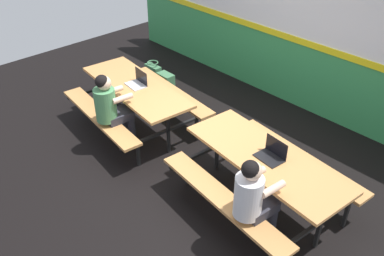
{
  "coord_description": "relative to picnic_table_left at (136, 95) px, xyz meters",
  "views": [
    {
      "loc": [
        3.43,
        -3.27,
        3.69
      ],
      "look_at": [
        0.0,
        -0.07,
        0.55
      ],
      "focal_mm": 38.91,
      "sensor_mm": 36.0,
      "label": 1
    }
  ],
  "objects": [
    {
      "name": "ground_plane",
      "position": [
        1.23,
        0.09,
        -0.59
      ],
      "size": [
        10.0,
        10.0,
        0.02
      ],
      "primitive_type": "cube",
      "color": "black"
    },
    {
      "name": "accent_backdrop",
      "position": [
        1.23,
        2.45,
        0.67
      ],
      "size": [
        8.0,
        0.14,
        2.6
      ],
      "color": "#338C4C",
      "rests_on": "ground"
    },
    {
      "name": "picnic_table_left",
      "position": [
        0.0,
        0.0,
        0.0
      ],
      "size": [
        2.14,
        1.75,
        0.74
      ],
      "color": "tan",
      "rests_on": "ground"
    },
    {
      "name": "picnic_table_right",
      "position": [
        2.45,
        0.05,
        0.0
      ],
      "size": [
        2.14,
        1.75,
        0.74
      ],
      "color": "tan",
      "rests_on": "ground"
    },
    {
      "name": "student_nearer",
      "position": [
        0.21,
        -0.58,
        0.13
      ],
      "size": [
        0.39,
        0.54,
        1.21
      ],
      "color": "#2D2D38",
      "rests_on": "ground"
    },
    {
      "name": "student_further",
      "position": [
        2.76,
        -0.54,
        0.13
      ],
      "size": [
        0.39,
        0.54,
        1.21
      ],
      "color": "#2D2D38",
      "rests_on": "ground"
    },
    {
      "name": "laptop_silver",
      "position": [
        0.02,
        0.04,
        0.21
      ],
      "size": [
        0.34,
        0.25,
        0.22
      ],
      "color": "silver",
      "rests_on": "picnic_table_left"
    },
    {
      "name": "laptop_dark",
      "position": [
        2.5,
        0.09,
        0.21
      ],
      "size": [
        0.34,
        0.25,
        0.22
      ],
      "color": "black",
      "rests_on": "picnic_table_right"
    },
    {
      "name": "backpack_dark",
      "position": [
        -0.45,
        0.97,
        -0.36
      ],
      "size": [
        0.3,
        0.22,
        0.44
      ],
      "color": "#3F724C",
      "rests_on": "ground"
    },
    {
      "name": "tote_bag_bright",
      "position": [
        -1.0,
        1.11,
        -0.39
      ],
      "size": [
        0.34,
        0.21,
        0.43
      ],
      "color": "#3F724C",
      "rests_on": "ground"
    }
  ]
}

